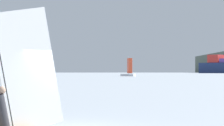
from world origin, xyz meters
TOP-DOWN VIEW (x-y plane):
  - windsurfer at (-0.84, -1.56)m, footprint 2.61×3.27m
  - small_sailboat at (-22.50, 162.59)m, footprint 6.48×4.08m

SIDE VIEW (x-z plane):
  - small_sailboat at x=-22.50m, z-range -3.40..5.14m
  - windsurfer at x=-0.84m, z-range -1.02..3.17m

